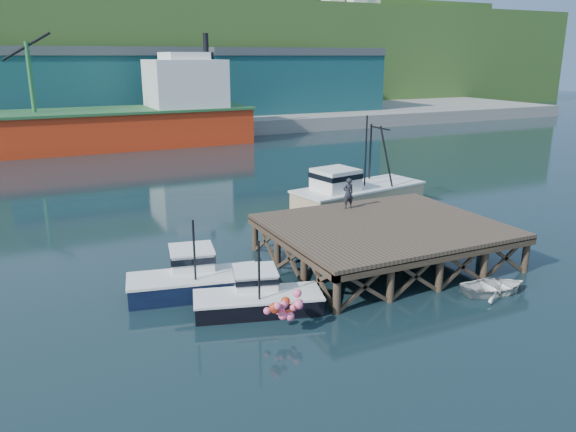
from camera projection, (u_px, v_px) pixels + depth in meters
ground at (294, 276)px, 28.95m from camera, size 300.00×300.00×0.00m
wharf at (386, 228)px, 30.54m from camera, size 12.00×10.00×2.62m
far_quay at (100, 121)px, 89.37m from camera, size 160.00×40.00×2.00m
warehouse_mid at (102, 87)px, 83.52m from camera, size 28.00×16.00×9.00m
warehouse_right at (284, 83)px, 95.99m from camera, size 30.00×16.00×9.00m
cargo_ship at (50, 123)px, 66.14m from camera, size 55.50×10.00×13.75m
hillside at (75, 56)px, 112.63m from camera, size 220.00×50.00×22.00m
boat_navy at (194, 277)px, 26.75m from camera, size 6.54×4.01×3.89m
boat_black at (258, 296)px, 25.04m from camera, size 6.01×4.98×3.50m
trawler at (356, 191)px, 41.15m from camera, size 10.76×5.40×6.88m
dinghy at (495, 286)px, 26.82m from camera, size 3.61×2.80×0.69m
dockworker at (348, 193)px, 33.51m from camera, size 0.70×0.49×1.85m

